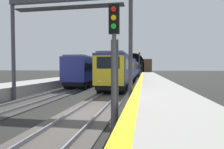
% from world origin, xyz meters
% --- Properties ---
extents(ground_plane, '(320.00, 320.00, 0.00)m').
position_xyz_m(ground_plane, '(0.00, 0.00, 0.00)').
color(ground_plane, black).
extents(platform_right, '(112.00, 3.74, 0.93)m').
position_xyz_m(platform_right, '(0.00, -4.08, 0.47)').
color(platform_right, '#9E9B93').
rests_on(platform_right, ground_plane).
extents(platform_right_edge_strip, '(112.00, 0.50, 0.01)m').
position_xyz_m(platform_right_edge_strip, '(0.00, -2.47, 0.94)').
color(platform_right_edge_strip, yellow).
rests_on(platform_right_edge_strip, platform_right).
extents(track_main_line, '(160.00, 2.82, 0.21)m').
position_xyz_m(track_main_line, '(0.00, 0.00, 0.04)').
color(track_main_line, '#4C4742').
rests_on(track_main_line, ground_plane).
extents(track_adjacent_line, '(160.00, 2.72, 0.21)m').
position_xyz_m(track_adjacent_line, '(0.00, 4.85, 0.04)').
color(track_adjacent_line, '#383533').
rests_on(track_adjacent_line, ground_plane).
extents(train_main_approaching, '(62.97, 3.01, 4.82)m').
position_xyz_m(train_main_approaching, '(37.38, 0.00, 2.24)').
color(train_main_approaching, navy).
rests_on(train_main_approaching, ground_plane).
extents(train_adjacent_platform, '(62.37, 3.22, 4.75)m').
position_xyz_m(train_adjacent_platform, '(40.39, 4.85, 2.18)').
color(train_adjacent_platform, navy).
rests_on(train_adjacent_platform, ground_plane).
extents(railway_signal_near, '(0.39, 0.38, 4.71)m').
position_xyz_m(railway_signal_near, '(-2.59, -1.85, 2.88)').
color(railway_signal_near, '#4C4C54').
rests_on(railway_signal_near, ground_plane).
extents(railway_signal_mid, '(0.39, 0.38, 5.86)m').
position_xyz_m(railway_signal_mid, '(33.16, -1.85, 3.51)').
color(railway_signal_mid, '#38383D').
rests_on(railway_signal_mid, ground_plane).
extents(railway_signal_far, '(0.39, 0.38, 5.97)m').
position_xyz_m(railway_signal_far, '(81.28, -1.85, 3.57)').
color(railway_signal_far, '#4C4C54').
rests_on(railway_signal_far, ground_plane).
extents(overhead_signal_gantry, '(0.70, 9.16, 7.52)m').
position_xyz_m(overhead_signal_gantry, '(3.42, 2.42, 5.69)').
color(overhead_signal_gantry, '#3F3F47').
rests_on(overhead_signal_gantry, ground_plane).
extents(tunnel_portal, '(2.93, 18.75, 10.50)m').
position_xyz_m(tunnel_portal, '(92.94, 2.42, 3.61)').
color(tunnel_portal, brown).
rests_on(tunnel_portal, ground_plane).
extents(catenary_mast_near, '(0.22, 2.19, 7.10)m').
position_xyz_m(catenary_mast_near, '(51.94, 11.16, 3.66)').
color(catenary_mast_near, '#595B60').
rests_on(catenary_mast_near, ground_plane).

